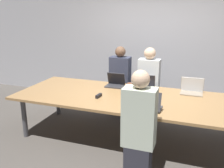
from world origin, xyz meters
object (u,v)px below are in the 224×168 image
(laptop_far_right, at_px, (192,89))
(person_far_center, at_px, (149,85))
(person_far_midleft, at_px, (120,82))
(laptop_near_midright, at_px, (148,105))
(laptop_far_center, at_px, (146,84))
(stapler, at_px, (99,96))
(cup_far_center, at_px, (130,85))
(person_near_midright, at_px, (139,128))
(laptop_far_midleft, at_px, (115,82))

(laptop_far_right, height_order, person_far_center, person_far_center)
(laptop_far_right, xyz_separation_m, person_far_midleft, (-1.41, 0.47, -0.14))
(laptop_far_right, bearing_deg, laptop_near_midright, -118.63)
(laptop_far_center, bearing_deg, stapler, -127.61)
(person_far_midleft, height_order, cup_far_center, person_far_midleft)
(cup_far_center, bearing_deg, person_far_center, 60.44)
(laptop_near_midright, xyz_separation_m, stapler, (-0.85, 0.25, -0.05))
(laptop_far_center, xyz_separation_m, stapler, (-0.59, -0.76, -0.04))
(person_far_midleft, distance_m, laptop_far_center, 0.76)
(person_far_midleft, bearing_deg, laptop_far_center, -34.54)
(laptop_far_center, height_order, laptop_near_midright, laptop_near_midright)
(laptop_near_midright, relative_size, person_near_midright, 0.25)
(laptop_far_right, height_order, stapler, laptop_far_right)
(person_far_midleft, xyz_separation_m, laptop_near_midright, (0.87, -1.44, 0.14))
(person_far_center, bearing_deg, laptop_far_center, -86.97)
(laptop_near_midright, bearing_deg, stapler, -16.64)
(person_far_midleft, xyz_separation_m, person_far_center, (0.60, -0.06, 0.01))
(person_far_midleft, relative_size, laptop_near_midright, 3.89)
(laptop_far_midleft, xyz_separation_m, person_far_center, (0.52, 0.46, -0.12))
(laptop_far_right, relative_size, laptop_near_midright, 1.01)
(laptop_far_right, bearing_deg, laptop_far_center, 176.69)
(person_far_midleft, distance_m, person_near_midright, 2.10)
(person_near_midright, bearing_deg, cup_far_center, -69.82)
(laptop_far_midleft, relative_size, person_far_midleft, 0.23)
(laptop_near_midright, distance_m, person_near_midright, 0.49)
(person_far_midleft, distance_m, person_far_center, 0.60)
(cup_far_center, height_order, stapler, cup_far_center)
(person_near_midright, bearing_deg, stapler, -41.00)
(laptop_far_center, distance_m, laptop_near_midright, 1.05)
(person_near_midright, bearing_deg, laptop_far_midleft, -60.65)
(laptop_far_midleft, xyz_separation_m, laptop_far_center, (0.54, 0.09, -0.00))
(laptop_far_midleft, relative_size, cup_far_center, 3.61)
(stapler, bearing_deg, laptop_near_midright, -11.13)
(person_far_midleft, xyz_separation_m, cup_far_center, (0.34, -0.50, 0.10))
(person_far_center, relative_size, cup_far_center, 15.72)
(laptop_far_center, height_order, person_near_midright, person_near_midright)
(laptop_far_center, height_order, person_far_center, person_far_center)
(laptop_far_right, xyz_separation_m, person_near_midright, (-0.54, -1.44, -0.13))
(person_near_midright, bearing_deg, person_far_center, -81.86)
(laptop_near_midright, height_order, stapler, laptop_near_midright)
(laptop_far_right, distance_m, cup_far_center, 1.06)
(person_far_midleft, relative_size, laptop_far_center, 4.49)
(laptop_far_center, bearing_deg, person_far_midleft, 145.46)
(laptop_far_right, height_order, cup_far_center, laptop_far_right)
(person_near_midright, bearing_deg, person_far_midleft, -65.73)
(person_far_midleft, relative_size, stapler, 9.12)
(laptop_far_right, distance_m, person_far_center, 0.92)
(laptop_far_right, relative_size, stapler, 2.36)
(laptop_near_midright, bearing_deg, person_far_center, -78.68)
(person_near_midright, distance_m, stapler, 1.11)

